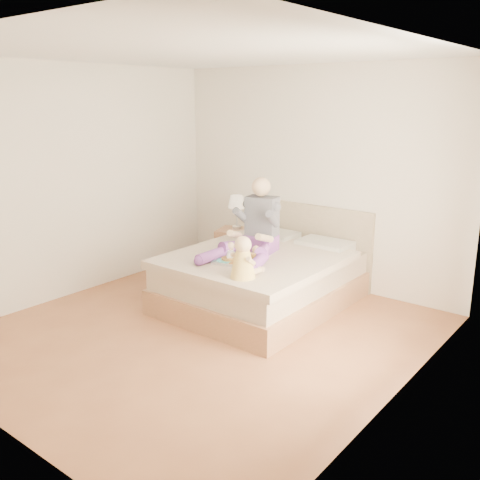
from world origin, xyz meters
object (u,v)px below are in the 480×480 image
Objects in this scene: bed at (265,276)px; baby at (244,261)px; nightstand at (236,250)px; adult at (255,231)px; tray at (237,260)px.

baby is at bearing -67.63° from bed.
baby is at bearing -68.03° from nightstand.
bed is 1.04m from baby.
bed is 3.71× the size of nightstand.
adult is at bearing -60.58° from nightstand.
baby is (0.35, -0.33, 0.14)m from tray.
bed is 5.26× the size of baby.
tray is (0.06, -0.40, -0.23)m from adult.
bed is 1.23m from nightstand.
baby reaches higher than tray.
tray is 0.50m from baby.
bed reaches higher than tray.
bed is 4.49× the size of tray.
bed is at bearing 79.19° from tray.
adult reaches higher than baby.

